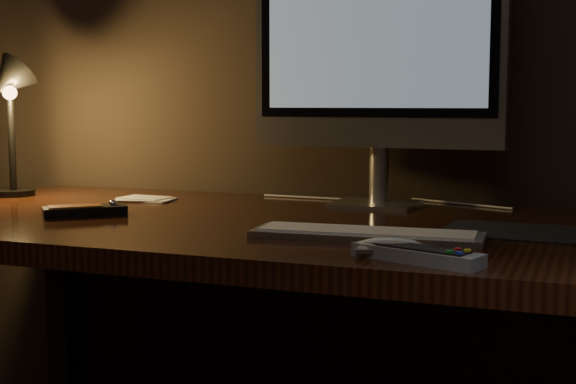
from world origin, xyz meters
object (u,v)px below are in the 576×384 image
(desk, at_px, (293,279))
(tv_remote, at_px, (417,254))
(media_remote, at_px, (85,210))
(monitor, at_px, (376,47))
(keyboard, at_px, (366,234))
(desk_lamp, at_px, (9,101))
(mouse, at_px, (389,250))

(desk, height_order, tv_remote, tv_remote)
(desk, bearing_deg, media_remote, -157.28)
(monitor, relative_size, media_remote, 3.64)
(monitor, bearing_deg, media_remote, -143.01)
(keyboard, relative_size, desk_lamp, 1.13)
(desk, bearing_deg, desk_lamp, 176.91)
(monitor, height_order, desk_lamp, monitor)
(media_remote, bearing_deg, desk, -19.10)
(desk_lamp, bearing_deg, tv_remote, -23.77)
(desk, height_order, media_remote, media_remote)
(monitor, bearing_deg, desk, -119.11)
(monitor, relative_size, desk_lamp, 1.71)
(mouse, xyz_separation_m, media_remote, (-0.66, 0.19, 0.00))
(desk, bearing_deg, monitor, 59.52)
(mouse, xyz_separation_m, desk_lamp, (-1.00, 0.39, 0.22))
(media_remote, relative_size, tv_remote, 0.80)
(keyboard, height_order, tv_remote, tv_remote)
(monitor, xyz_separation_m, keyboard, (0.09, -0.40, -0.33))
(monitor, xyz_separation_m, mouse, (0.17, -0.54, -0.33))
(mouse, xyz_separation_m, tv_remote, (0.05, -0.03, 0.00))
(media_remote, bearing_deg, tv_remote, -58.92)
(monitor, xyz_separation_m, media_remote, (-0.49, -0.35, -0.33))
(mouse, distance_m, tv_remote, 0.05)
(monitor, relative_size, mouse, 5.69)
(tv_remote, height_order, desk_lamp, desk_lamp)
(desk, height_order, desk_lamp, desk_lamp)
(media_remote, distance_m, tv_remote, 0.74)
(desk, height_order, mouse, mouse)
(desk, distance_m, monitor, 0.52)
(mouse, distance_m, media_remote, 0.69)
(mouse, relative_size, desk_lamp, 0.30)
(keyboard, height_order, mouse, mouse)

